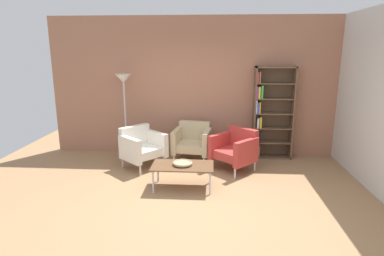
% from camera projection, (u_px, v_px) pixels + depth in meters
% --- Properties ---
extents(ground_plane, '(8.32, 8.32, 0.00)m').
position_uv_depth(ground_plane, '(194.00, 204.00, 4.78)').
color(ground_plane, '#9E7751').
extents(brick_back_panel, '(6.40, 0.12, 2.90)m').
position_uv_depth(brick_back_panel, '(201.00, 87.00, 6.82)').
color(brick_back_panel, '#A87056').
rests_on(brick_back_panel, ground_plane).
extents(bookshelf_tall, '(0.80, 0.30, 1.90)m').
position_uv_depth(bookshelf_tall, '(270.00, 114.00, 6.65)').
color(bookshelf_tall, brown).
rests_on(bookshelf_tall, ground_plane).
extents(coffee_table_low, '(1.00, 0.56, 0.40)m').
position_uv_depth(coffee_table_low, '(183.00, 167.00, 5.24)').
color(coffee_table_low, brown).
rests_on(coffee_table_low, ground_plane).
extents(decorative_bowl, '(0.32, 0.32, 0.05)m').
position_uv_depth(decorative_bowl, '(183.00, 163.00, 5.22)').
color(decorative_bowl, tan).
rests_on(decorative_bowl, coffee_table_low).
extents(armchair_spare_guest, '(0.95, 0.95, 0.78)m').
position_uv_depth(armchair_spare_guest, '(142.00, 146.00, 6.19)').
color(armchair_spare_guest, white).
rests_on(armchair_spare_guest, ground_plane).
extents(armchair_by_bookshelf, '(0.95, 0.95, 0.78)m').
position_uv_depth(armchair_by_bookshelf, '(235.00, 149.00, 6.04)').
color(armchair_by_bookshelf, '#B73833').
rests_on(armchair_by_bookshelf, ground_plane).
extents(armchair_corner_red, '(0.80, 0.75, 0.78)m').
position_uv_depth(armchair_corner_red, '(192.00, 141.00, 6.54)').
color(armchair_corner_red, '#C6B289').
rests_on(armchair_corner_red, ground_plane).
extents(floor_lamp_torchiere, '(0.32, 0.32, 1.74)m').
position_uv_depth(floor_lamp_torchiere, '(124.00, 89.00, 6.58)').
color(floor_lamp_torchiere, silver).
rests_on(floor_lamp_torchiere, ground_plane).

